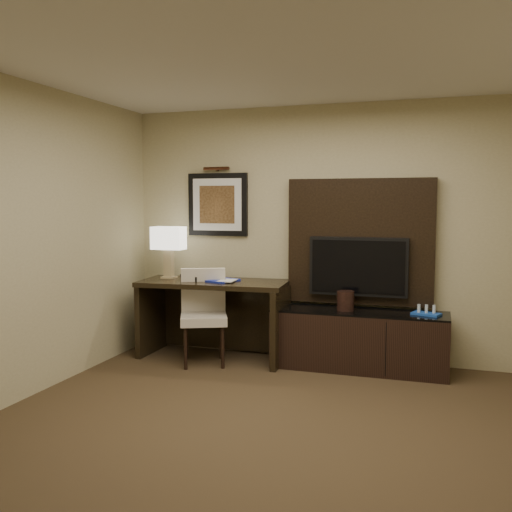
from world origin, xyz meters
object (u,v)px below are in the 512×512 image
at_px(tv, 358,267).
at_px(table_lamp, 169,254).
at_px(desk_chair, 204,318).
at_px(desk_phone, 192,276).
at_px(desk, 214,319).
at_px(ice_bucket, 346,301).
at_px(credenza, 359,340).
at_px(minibar_tray, 426,310).

distance_m(tv, table_lamp, 2.07).
height_order(desk_chair, desk_phone, desk_chair).
relative_size(desk, table_lamp, 2.94).
bearing_deg(desk, table_lamp, 170.59).
bearing_deg(ice_bucket, credenza, 7.58).
bearing_deg(desk_chair, desk, 63.80).
bearing_deg(desk_chair, minibar_tray, -16.33).
distance_m(tv, ice_bucket, 0.40).
xyz_separation_m(credenza, ice_bucket, (-0.13, -0.02, 0.40)).
distance_m(desk, minibar_tray, 2.20).
height_order(credenza, table_lamp, table_lamp).
relative_size(desk_phone, ice_bucket, 0.98).
xyz_separation_m(desk, ice_bucket, (1.41, 0.03, 0.28)).
bearing_deg(desk_phone, table_lamp, 168.65).
relative_size(table_lamp, minibar_tray, 2.06).
xyz_separation_m(desk, desk_chair, (-0.01, -0.25, 0.07)).
bearing_deg(table_lamp, ice_bucket, -0.55).
bearing_deg(tv, table_lamp, -174.75).
bearing_deg(ice_bucket, minibar_tray, 1.08).
bearing_deg(minibar_tray, ice_bucket, -178.92).
distance_m(credenza, table_lamp, 2.25).
bearing_deg(desk_phone, minibar_tray, 5.98).
relative_size(credenza, tv, 1.73).
distance_m(tv, desk_chair, 1.68).
height_order(desk_chair, ice_bucket, desk_chair).
xyz_separation_m(desk, credenza, (1.55, 0.05, -0.12)).
bearing_deg(desk_chair, credenza, -13.12).
distance_m(table_lamp, minibar_tray, 2.78).
bearing_deg(tv, ice_bucket, -113.88).
bearing_deg(table_lamp, desk_phone, -15.33).
height_order(table_lamp, desk_phone, table_lamp).
bearing_deg(ice_bucket, desk_chair, -168.82).
height_order(desk_phone, minibar_tray, desk_phone).
xyz_separation_m(tv, desk_phone, (-1.73, -0.28, -0.13)).
xyz_separation_m(table_lamp, minibar_tray, (2.74, -0.00, -0.46)).
xyz_separation_m(table_lamp, desk_phone, (0.32, -0.09, -0.22)).
relative_size(desk_phone, minibar_tray, 0.74).
relative_size(tv, minibar_tray, 3.86).
bearing_deg(table_lamp, desk_chair, -28.90).
xyz_separation_m(credenza, table_lamp, (-2.10, 0.00, 0.81)).
bearing_deg(table_lamp, desk, -5.28).
relative_size(desk, desk_chair, 1.61).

